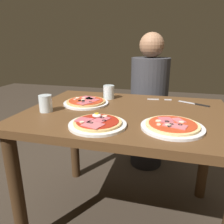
{
  "coord_description": "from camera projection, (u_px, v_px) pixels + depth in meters",
  "views": [
    {
      "loc": [
        0.22,
        -1.14,
        1.1
      ],
      "look_at": [
        -0.05,
        -0.13,
        0.77
      ],
      "focal_mm": 34.86,
      "sensor_mm": 36.0,
      "label": 1
    }
  ],
  "objects": [
    {
      "name": "pizza_across_left",
      "position": [
        172.0,
        126.0,
        0.96
      ],
      "size": [
        0.28,
        0.28,
        0.03
      ],
      "color": "white",
      "rests_on": "dining_table"
    },
    {
      "name": "diner_person",
      "position": [
        148.0,
        107.0,
        1.91
      ],
      "size": [
        0.32,
        0.32,
        1.18
      ],
      "rotation": [
        0.0,
        0.0,
        3.14
      ],
      "color": "black",
      "rests_on": "ground"
    },
    {
      "name": "water_glass_near",
      "position": [
        109.0,
        93.0,
        1.47
      ],
      "size": [
        0.07,
        0.07,
        0.09
      ],
      "color": "silver",
      "rests_on": "dining_table"
    },
    {
      "name": "dining_table",
      "position": [
        126.0,
        131.0,
        1.25
      ],
      "size": [
        1.12,
        0.83,
        0.74
      ],
      "color": "brown",
      "rests_on": "ground"
    },
    {
      "name": "pizza_foreground",
      "position": [
        97.0,
        123.0,
        1.0
      ],
      "size": [
        0.27,
        0.27,
        0.05
      ],
      "color": "white",
      "rests_on": "dining_table"
    },
    {
      "name": "knife",
      "position": [
        196.0,
        104.0,
        1.34
      ],
      "size": [
        0.18,
        0.11,
        0.01
      ],
      "color": "silver",
      "rests_on": "dining_table"
    },
    {
      "name": "pizza_across_right",
      "position": [
        86.0,
        102.0,
        1.35
      ],
      "size": [
        0.28,
        0.28,
        0.03
      ],
      "color": "white",
      "rests_on": "dining_table"
    },
    {
      "name": "water_glass_far",
      "position": [
        46.0,
        105.0,
        1.19
      ],
      "size": [
        0.07,
        0.07,
        0.09
      ],
      "color": "silver",
      "rests_on": "dining_table"
    },
    {
      "name": "ground_plane",
      "position": [
        124.0,
        217.0,
        1.44
      ],
      "size": [
        8.0,
        8.0,
        0.0
      ],
      "primitive_type": "plane",
      "color": "#382D23"
    },
    {
      "name": "fork",
      "position": [
        157.0,
        99.0,
        1.45
      ],
      "size": [
        0.16,
        0.04,
        0.0
      ],
      "color": "silver",
      "rests_on": "dining_table"
    }
  ]
}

